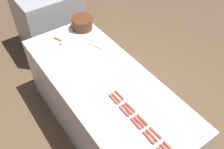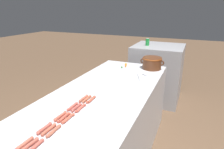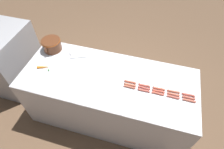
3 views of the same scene
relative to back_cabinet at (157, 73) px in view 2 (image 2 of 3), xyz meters
The scene contains 21 objects.
griddle_counter 1.84m from the back_cabinet, 96.02° to the right, with size 0.90×2.17×0.87m.
back_cabinet is the anchor object (origin of this frame).
hot_dog_0 2.82m from the back_cabinet, 95.52° to the right, with size 0.03×0.14×0.02m.
hot_dog_1 2.65m from the back_cabinet, 95.92° to the right, with size 0.03×0.14×0.02m.
hot_dog_2 2.48m from the back_cabinet, 96.30° to the right, with size 0.03×0.14×0.02m.
hot_dog_3 2.32m from the back_cabinet, 96.80° to the right, with size 0.03×0.14×0.02m.
hot_dog_4 2.16m from the back_cabinet, 97.26° to the right, with size 0.03×0.14×0.02m.
hot_dog_5 2.81m from the back_cabinet, 94.78° to the right, with size 0.03×0.14×0.02m.
hot_dog_6 2.64m from the back_cabinet, 95.12° to the right, with size 0.02×0.14×0.02m.
hot_dog_7 2.48m from the back_cabinet, 95.48° to the right, with size 0.03×0.14×0.02m.
hot_dog_8 2.32m from the back_cabinet, 95.89° to the right, with size 0.03×0.14×0.02m.
hot_dog_9 2.15m from the back_cabinet, 96.39° to the right, with size 0.03×0.14×0.02m.
hot_dog_10 2.80m from the back_cabinet, 94.04° to the right, with size 0.03×0.14×0.02m.
hot_dog_11 2.64m from the back_cabinet, 94.28° to the right, with size 0.03×0.14×0.02m.
hot_dog_12 2.48m from the back_cabinet, 94.65° to the right, with size 0.03×0.14×0.02m.
hot_dog_13 2.31m from the back_cabinet, 94.98° to the right, with size 0.03×0.14×0.02m.
hot_dog_14 2.14m from the back_cabinet, 95.35° to the right, with size 0.03×0.14×0.02m.
bean_pot 1.04m from the back_cabinet, 84.67° to the right, with size 0.32×0.26×0.16m.
serving_spoon 1.32m from the back_cabinet, 87.53° to the right, with size 0.14×0.26×0.02m.
carrot 1.10m from the back_cabinet, 104.80° to the right, with size 0.09×0.18×0.03m.
soda_can 0.61m from the back_cabinet, 158.76° to the right, with size 0.07×0.07×0.13m.
Camera 2 is at (0.78, -1.61, 1.65)m, focal length 30.75 mm.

